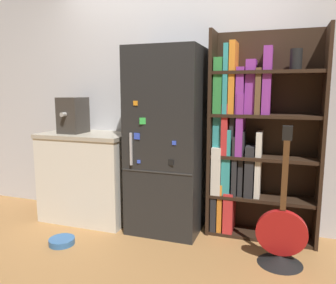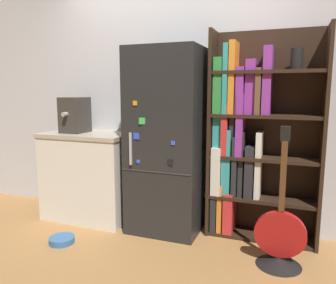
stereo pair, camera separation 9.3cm
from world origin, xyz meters
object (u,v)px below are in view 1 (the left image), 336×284
Objects in this scene: refrigerator at (166,142)px; bookshelf at (249,138)px; pet_bowl at (62,241)px; espresso_machine at (73,115)px; guitar at (281,244)px.

refrigerator is 0.78m from bookshelf.
refrigerator is at bearing 39.17° from pet_bowl.
pet_bowl is (0.25, -0.61, -1.09)m from espresso_machine.
guitar is 4.89× the size of pet_bowl.
pet_bowl is (-0.78, -0.64, -0.86)m from refrigerator.
refrigerator is 1.57× the size of guitar.
bookshelf is 8.32× the size of pet_bowl.
guitar is at bearing -56.98° from bookshelf.
refrigerator is at bearing 162.05° from guitar.
refrigerator is 1.35m from guitar.
espresso_machine reaches higher than guitar.
bookshelf is at bearing 5.64° from espresso_machine.
bookshelf is at bearing 26.93° from pet_bowl.
refrigerator reaches higher than espresso_machine.
refrigerator is 0.93× the size of bookshelf.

